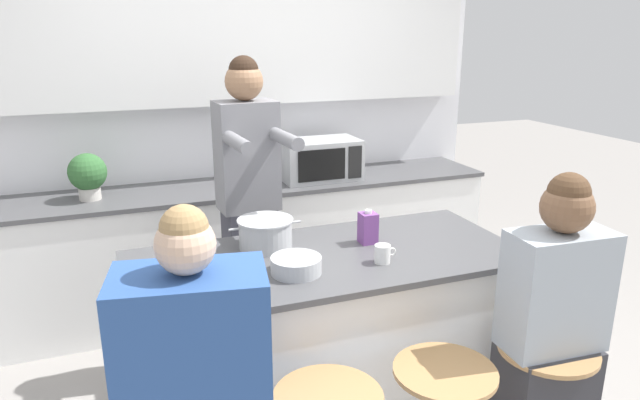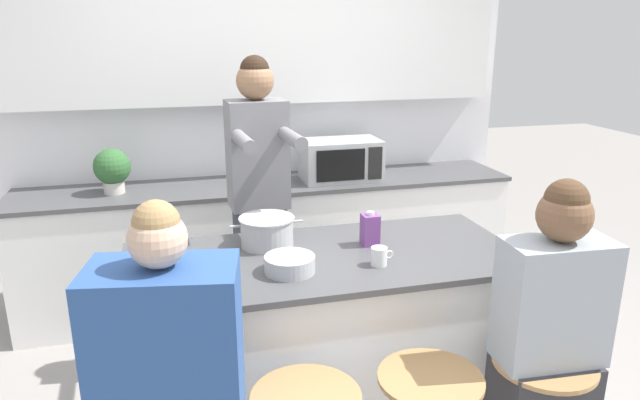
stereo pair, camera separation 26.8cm
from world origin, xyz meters
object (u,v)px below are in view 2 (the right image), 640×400
Objects in this scene: kitchen_island at (324,343)px; person_cooking at (260,215)px; juice_carton at (370,229)px; microwave at (341,160)px; fruit_bowl at (290,264)px; person_seated_near at (546,361)px; potted_plant at (112,169)px; coffee_cup_near at (379,256)px; cooking_pot at (267,231)px.

person_cooking is at bearing 106.35° from kitchen_island.
juice_carton is 0.31× the size of microwave.
fruit_bowl reaches higher than kitchen_island.
person_seated_near is at bearing -83.16° from microwave.
person_cooking reaches higher than fruit_bowl.
potted_plant reaches higher than fruit_bowl.
microwave reaches higher than coffee_cup_near.
juice_carton is (-0.50, 0.75, 0.36)m from person_seated_near.
potted_plant is (-1.26, 1.63, 0.10)m from coffee_cup_near.
microwave reaches higher than kitchen_island.
kitchen_island is 10.87× the size of juice_carton.
kitchen_island is 3.33× the size of microwave.
fruit_bowl is at bearing 154.68° from person_seated_near.
coffee_cup_near is at bearing -39.70° from cooking_pot.
fruit_bowl is (-0.20, -0.14, 0.50)m from kitchen_island.
person_cooking is 0.95m from coffee_cup_near.
juice_carton is 1.36m from microwave.
person_cooking is 1.28× the size of person_seated_near.
microwave reaches higher than fruit_bowl.
person_cooking is at bearing 90.30° from fruit_bowl.
juice_carton is at bearing 127.35° from person_seated_near.
juice_carton is at bearing -13.44° from cooking_pot.
kitchen_island is 0.55m from fruit_bowl.
person_cooking reaches higher than microwave.
person_seated_near reaches higher than juice_carton.
microwave is at bearing 65.78° from fruit_bowl.
microwave is (0.25, 1.34, 0.04)m from juice_carton.
juice_carton is at bearing -46.53° from potted_plant.
potted_plant is at bearing 118.04° from fruit_bowl.
person_seated_near is 1.13m from fruit_bowl.
microwave is (0.71, 0.74, 0.12)m from person_cooking.
kitchen_island is 0.62m from cooking_pot.
juice_carton is (0.25, 0.08, 0.54)m from kitchen_island.
cooking_pot is at bearing -57.19° from potted_plant.
fruit_bowl is 1.71m from microwave.
microwave is 1.55m from potted_plant.
coffee_cup_near is (0.45, -0.37, -0.03)m from cooking_pot.
coffee_cup_near is at bearing -38.96° from kitchen_island.
potted_plant reaches higher than kitchen_island.
juice_carton reaches higher than kitchen_island.
person_cooking is at bearing 115.69° from coffee_cup_near.
person_seated_near is 0.81m from coffee_cup_near.
person_seated_near is 4.78× the size of potted_plant.
person_seated_near is 13.54× the size of coffee_cup_near.
potted_plant is at bearing 122.81° from cooking_pot.
cooking_pot is 3.39× the size of coffee_cup_near.
microwave is at bearing 79.42° from coffee_cup_near.
person_seated_near reaches higher than kitchen_island.
kitchen_island is at bearing -77.30° from person_cooking.
microwave reaches higher than juice_carton.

